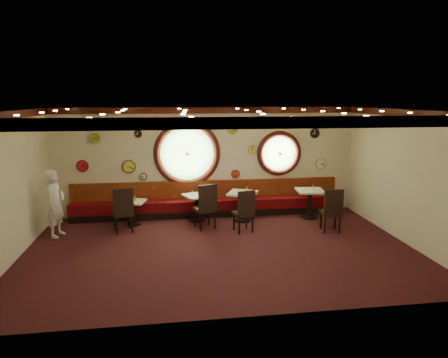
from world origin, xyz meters
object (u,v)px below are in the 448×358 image
(table_a, at_px, (134,210))
(condiment_c_bottle, at_px, (247,189))
(condiment_a_pepper, at_px, (134,199))
(condiment_b_bottle, at_px, (200,191))
(waiter, at_px, (56,203))
(condiment_c_pepper, at_px, (245,191))
(condiment_d_bottle, at_px, (313,187))
(condiment_b_pepper, at_px, (198,193))
(condiment_a_bottle, at_px, (136,198))
(chair_d, at_px, (332,207))
(condiment_b_salt, at_px, (192,192))
(table_b, at_px, (197,204))
(chair_c, at_px, (245,208))
(condiment_d_pepper, at_px, (313,188))
(condiment_d_salt, at_px, (306,188))
(table_d, at_px, (310,200))
(chair_a, at_px, (123,207))
(condiment_a_salt, at_px, (131,199))
(condiment_c_salt, at_px, (239,190))
(table_c, at_px, (242,203))
(chair_b, at_px, (206,203))

(table_a, xyz_separation_m, condiment_c_bottle, (3.18, -0.02, 0.49))
(condiment_a_pepper, bearing_deg, table_a, 148.51)
(condiment_b_bottle, xyz_separation_m, waiter, (-3.72, -0.92, 0.01))
(condiment_c_pepper, relative_size, condiment_d_bottle, 0.80)
(condiment_b_pepper, distance_m, condiment_b_bottle, 0.20)
(condiment_b_bottle, bearing_deg, condiment_a_bottle, -173.73)
(chair_d, height_order, condiment_b_salt, chair_d)
(table_a, relative_size, condiment_c_bottle, 5.06)
(table_b, distance_m, condiment_c_bottle, 1.48)
(condiment_b_pepper, xyz_separation_m, condiment_b_bottle, (0.07, 0.18, 0.04))
(condiment_a_pepper, distance_m, condiment_b_bottle, 1.85)
(chair_c, xyz_separation_m, condiment_c_bottle, (0.25, 1.04, 0.26))
(condiment_d_pepper, bearing_deg, condiment_d_salt, 150.35)
(condiment_a_bottle, height_order, condiment_c_bottle, condiment_c_bottle)
(table_d, height_order, condiment_b_salt, condiment_b_salt)
(condiment_a_bottle, bearing_deg, waiter, -159.45)
(table_a, xyz_separation_m, condiment_d_salt, (4.95, 0.05, 0.46))
(chair_a, xyz_separation_m, chair_d, (5.38, -0.70, -0.02))
(condiment_a_salt, xyz_separation_m, condiment_d_salt, (5.00, 0.02, 0.16))
(condiment_b_salt, relative_size, condiment_d_pepper, 1.20)
(condiment_a_pepper, height_order, condiment_a_bottle, condiment_a_bottle)
(table_d, height_order, chair_c, chair_c)
(chair_d, bearing_deg, chair_a, 179.38)
(condiment_c_salt, relative_size, condiment_a_pepper, 0.84)
(condiment_d_pepper, height_order, condiment_a_bottle, condiment_d_pepper)
(table_d, relative_size, condiment_b_bottle, 4.75)
(condiment_b_pepper, bearing_deg, condiment_c_pepper, -7.50)
(table_c, xyz_separation_m, chair_a, (-3.25, -0.59, 0.16))
(table_d, bearing_deg, chair_d, -84.59)
(chair_b, height_order, condiment_a_salt, chair_b)
(chair_d, bearing_deg, condiment_c_pepper, 155.53)
(condiment_c_pepper, height_order, condiment_a_bottle, condiment_c_pepper)
(chair_c, bearing_deg, waiter, 162.08)
(condiment_c_pepper, height_order, condiment_d_pepper, condiment_c_pepper)
(chair_d, bearing_deg, waiter, -178.84)
(condiment_b_salt, distance_m, condiment_b_pepper, 0.23)
(chair_b, bearing_deg, condiment_c_salt, 14.93)
(condiment_d_pepper, relative_size, condiment_b_bottle, 0.48)
(condiment_c_salt, height_order, condiment_c_pepper, condiment_c_pepper)
(condiment_c_salt, bearing_deg, condiment_b_bottle, 166.16)
(condiment_d_pepper, height_order, condiment_b_bottle, condiment_b_bottle)
(table_c, distance_m, chair_a, 3.31)
(condiment_b_bottle, distance_m, waiter, 3.83)
(condiment_a_bottle, bearing_deg, condiment_a_salt, -173.46)
(condiment_d_pepper, distance_m, condiment_b_bottle, 3.29)
(condiment_b_salt, bearing_deg, condiment_c_pepper, -13.01)
(table_a, distance_m, condiment_d_pepper, 5.16)
(condiment_d_salt, bearing_deg, table_d, -42.84)
(table_b, relative_size, condiment_a_salt, 8.97)
(chair_b, relative_size, waiter, 0.45)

